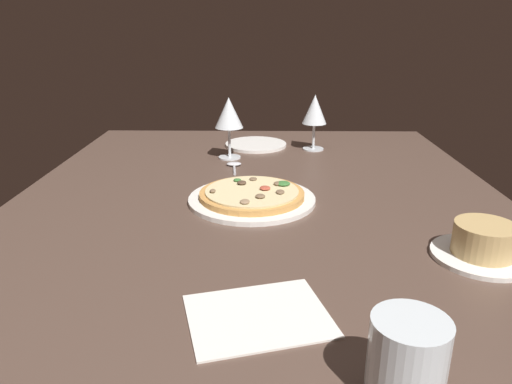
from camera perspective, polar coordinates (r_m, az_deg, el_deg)
The scene contains 9 objects.
dining_table at distance 100.50cm, azimuth 0.51°, elevation -3.12°, with size 150.00×110.00×4.00cm, color brown.
pizza_main at distance 103.54cm, azimuth -0.47°, elevation -0.52°, with size 27.59×27.59×3.39cm.
ramekin_on_saucer at distance 87.21cm, azimuth 25.52°, elevation -5.63°, with size 16.27×16.27×6.08cm.
wine_glass_far at distance 134.50cm, azimuth -3.26°, elevation 9.26°, with size 7.94×7.94×17.27cm.
wine_glass_near at distance 144.97cm, azimuth 7.02°, elevation 9.57°, with size 7.31×7.31×16.59cm.
water_glass at distance 53.51cm, azimuth 17.51°, elevation -19.20°, with size 8.00×8.00×9.62cm.
side_plate at distance 150.48cm, azimuth -0.02°, elevation 5.69°, with size 19.10×19.10×0.90cm, color white.
paper_menu at distance 65.52cm, azimuth -0.04°, elevation -14.57°, with size 14.55×18.41×0.30cm, color white.
spoon at distance 128.56cm, azimuth -2.64°, elevation 3.20°, with size 10.32×4.22×1.00cm.
Camera 1 is at (92.56, 0.58, 41.14)cm, focal length 33.49 mm.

